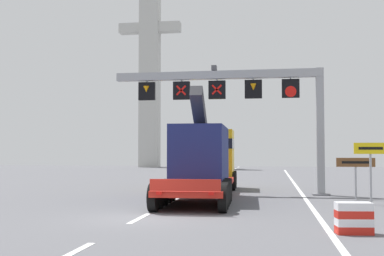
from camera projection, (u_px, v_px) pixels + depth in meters
The scene contains 9 objects.
ground at pixel (141, 218), 17.10m from camera, with size 112.00×112.00×0.00m, color #5B5B60.
lane_markings at pixel (215, 179), 40.21m from camera, with size 0.20×61.48×0.01m.
edge_line_right at pixel (300, 192), 27.94m from camera, with size 0.20×63.00×0.01m, color silver.
overhead_lane_gantry at pixel (242, 93), 26.86m from camera, with size 11.80×0.90×7.14m.
heavy_haul_truck_red at pixel (206, 158), 26.11m from camera, with size 3.45×14.14×5.30m.
exit_sign_yellow at pixel (371, 158), 21.39m from camera, with size 1.42×0.15×2.73m.
tourist_info_sign_brown at pixel (356, 167), 23.66m from camera, with size 1.83×0.15×2.03m.
crash_barrier_striped at pixel (354, 218), 13.86m from camera, with size 1.05×0.62×0.90m.
bridge_pylon_distant at pixel (150, 52), 70.38m from camera, with size 9.00×2.00×32.55m.
Camera 1 is at (4.52, -16.72, 2.38)m, focal length 45.44 mm.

